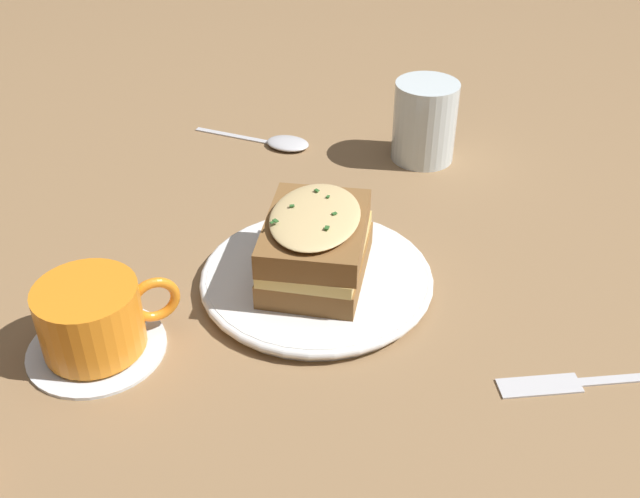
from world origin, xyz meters
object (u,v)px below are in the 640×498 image
at_px(water_glass, 425,121).
at_px(dinner_plate, 320,280).
at_px(fork, 579,382).
at_px(spoon, 281,142).
at_px(sandwich, 317,245).
at_px(teacup_with_saucer, 93,321).

bearing_deg(water_glass, dinner_plate, 89.73).
xyz_separation_m(fork, spoon, (0.43, -0.27, 0.00)).
relative_size(dinner_plate, fork, 1.39).
bearing_deg(fork, water_glass, 6.49).
distance_m(sandwich, spoon, 0.30).
bearing_deg(fork, sandwich, 53.14).
xyz_separation_m(dinner_plate, spoon, (0.17, -0.25, -0.00)).
distance_m(dinner_plate, spoon, 0.30).
height_order(dinner_plate, teacup_with_saucer, teacup_with_saucer).
bearing_deg(teacup_with_saucer, spoon, 44.20).
distance_m(fork, spoon, 0.51).
xyz_separation_m(teacup_with_saucer, fork, (-0.39, -0.14, -0.03)).
height_order(teacup_with_saucer, fork, teacup_with_saucer).
xyz_separation_m(dinner_plate, water_glass, (-0.00, -0.29, 0.04)).
relative_size(dinner_plate, water_glass, 2.27).
height_order(sandwich, spoon, sandwich).
distance_m(teacup_with_saucer, fork, 0.42).
bearing_deg(spoon, water_glass, 101.55).
bearing_deg(fork, teacup_with_saucer, 78.13).
height_order(sandwich, water_glass, water_glass).
relative_size(sandwich, fork, 0.92).
xyz_separation_m(sandwich, fork, (-0.25, 0.02, -0.05)).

